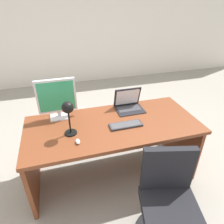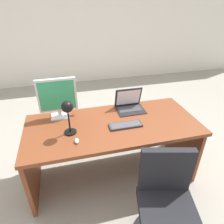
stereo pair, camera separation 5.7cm
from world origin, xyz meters
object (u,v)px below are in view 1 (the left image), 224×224
object	(u,v)px
keyboard	(126,125)
desk_lamp	(68,112)
mouse	(78,141)
office_chair	(168,209)
laptop	(128,102)
monitor	(57,97)
desk	(112,136)

from	to	relation	value
keyboard	desk_lamp	bearing A→B (deg)	179.90
mouse	office_chair	world-z (taller)	office_chair
laptop	desk_lamp	xyz separation A→B (m)	(-0.72, -0.36, 0.19)
keyboard	mouse	world-z (taller)	mouse
monitor	desk_lamp	size ratio (longest dim) A/B	1.23
laptop	keyboard	bearing A→B (deg)	-113.66
monitor	keyboard	size ratio (longest dim) A/B	1.30
desk_lamp	office_chair	size ratio (longest dim) A/B	0.41
monitor	laptop	bearing A→B (deg)	-0.46
desk	monitor	bearing A→B (deg)	156.09
mouse	office_chair	xyz separation A→B (m)	(0.65, -0.60, -0.40)
laptop	mouse	world-z (taller)	laptop
laptop	office_chair	xyz separation A→B (m)	(-0.03, -1.10, -0.46)
keyboard	desk_lamp	xyz separation A→B (m)	(-0.56, 0.00, 0.25)
desk	laptop	world-z (taller)	laptop
laptop	mouse	distance (m)	0.84
keyboard	mouse	bearing A→B (deg)	-164.87
mouse	desk_lamp	distance (m)	0.29
desk	mouse	world-z (taller)	mouse
desk_lamp	office_chair	xyz separation A→B (m)	(0.69, -0.74, -0.65)
keyboard	laptop	bearing A→B (deg)	66.34
monitor	office_chair	bearing A→B (deg)	-54.82
keyboard	monitor	bearing A→B (deg)	150.73
desk	office_chair	world-z (taller)	office_chair
monitor	laptop	distance (m)	0.83
office_chair	keyboard	bearing A→B (deg)	99.81
monitor	office_chair	distance (m)	1.50
monitor	desk_lamp	bearing A→B (deg)	-76.39
office_chair	desk	bearing A→B (deg)	105.65
monitor	mouse	bearing A→B (deg)	-75.10
monitor	mouse	world-z (taller)	monitor
monitor	desk_lamp	xyz separation A→B (m)	(0.09, -0.36, 0.02)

